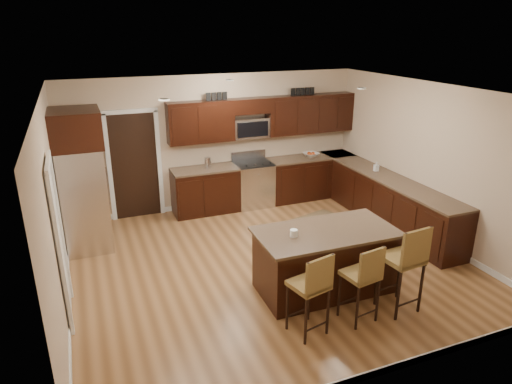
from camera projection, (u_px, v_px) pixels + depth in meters
name	position (u px, v px, depth m)	size (l,w,h in m)	color
floor	(269.00, 263.00, 7.30)	(6.00, 6.00, 0.00)	olive
ceiling	(271.00, 92.00, 6.37)	(6.00, 6.00, 0.00)	silver
wall_back	(216.00, 142.00, 9.24)	(6.00, 6.00, 0.00)	#C6AC8F
wall_left	(54.00, 212.00, 5.80)	(5.50, 5.50, 0.00)	#C6AC8F
wall_right	(429.00, 162.00, 7.88)	(5.50, 5.50, 0.00)	#C6AC8F
base_cabinets	(328.00, 192.00, 9.07)	(4.02, 3.96, 0.92)	black
upper_cabinets	(267.00, 116.00, 9.29)	(4.00, 0.33, 0.80)	black
range	(253.00, 183.00, 9.52)	(0.76, 0.64, 1.11)	silver
microwave	(250.00, 128.00, 9.25)	(0.76, 0.31, 0.40)	silver
doorway	(135.00, 166.00, 8.76)	(0.85, 0.03, 2.06)	black
pantry_door	(59.00, 245.00, 5.66)	(0.03, 0.80, 2.04)	white
letter_decor	(261.00, 94.00, 9.08)	(2.20, 0.03, 0.15)	black
island	(324.00, 262.00, 6.44)	(1.96, 1.06, 0.92)	black
stool_left	(312.00, 286.00, 5.39)	(0.49, 0.49, 1.10)	olive
stool_mid	(364.00, 275.00, 5.65)	(0.45, 0.45, 1.06)	olive
stool_right	(406.00, 259.00, 5.82)	(0.51, 0.51, 1.23)	olive
refrigerator	(82.00, 179.00, 7.45)	(0.79, 0.94, 2.35)	silver
floor_mat	(318.00, 219.00, 8.93)	(0.93, 0.62, 0.01)	brown
fruit_bowl	(311.00, 155.00, 9.81)	(0.32, 0.32, 0.08)	silver
soap_bottle	(376.00, 166.00, 8.81)	(0.08, 0.08, 0.18)	#B2B2B2
canister_tall	(208.00, 163.00, 8.99)	(0.12, 0.12, 0.22)	silver
canister_short	(208.00, 164.00, 9.01)	(0.11, 0.11, 0.14)	silver
island_jar	(294.00, 233.00, 6.08)	(0.10, 0.10, 0.10)	white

